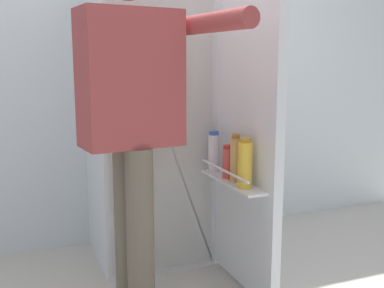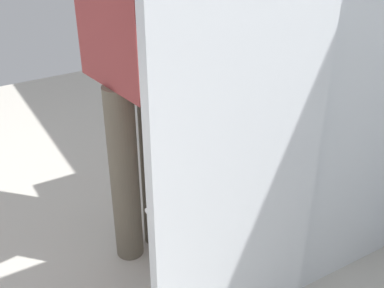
% 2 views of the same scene
% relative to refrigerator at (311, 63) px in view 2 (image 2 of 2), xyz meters
% --- Properties ---
extents(ground_plane, '(5.07, 5.07, 0.00)m').
position_rel_refrigerator_xyz_m(ground_plane, '(-0.03, -0.50, -0.85)').
color(ground_plane, '#B7B2A8').
extents(refrigerator, '(0.67, 1.20, 1.71)m').
position_rel_refrigerator_xyz_m(refrigerator, '(0.00, 0.00, 0.00)').
color(refrigerator, silver).
rests_on(refrigerator, ground_plane).
extents(person, '(0.59, 0.69, 1.61)m').
position_rel_refrigerator_xyz_m(person, '(-0.27, -0.62, 0.11)').
color(person, '#665B4C').
rests_on(person, ground_plane).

